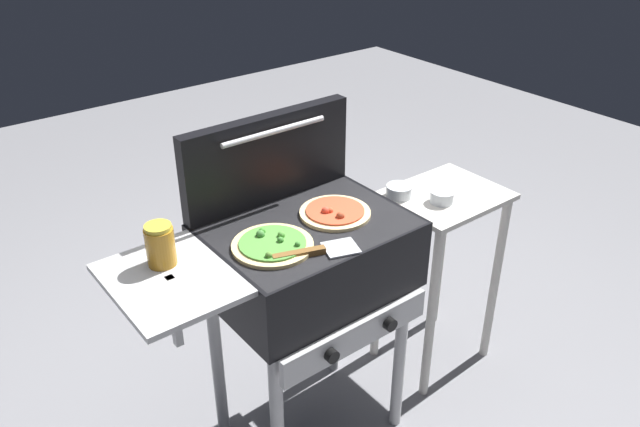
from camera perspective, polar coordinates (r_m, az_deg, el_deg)
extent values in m
plane|color=gray|center=(2.59, -0.92, -18.36)|extent=(8.00, 8.00, 0.00)
cube|color=black|center=(2.08, -1.09, -3.77)|extent=(0.64, 0.48, 0.24)
cube|color=black|center=(2.02, -1.12, -1.02)|extent=(0.61, 0.46, 0.01)
cube|color=#B7B7B7|center=(1.83, -13.31, -5.82)|extent=(0.32, 0.41, 0.02)
cube|color=#B7B7B7|center=(1.89, -12.92, -8.57)|extent=(0.02, 0.02, 0.24)
cube|color=#B7B7B7|center=(2.03, 3.33, -10.87)|extent=(0.58, 0.02, 0.10)
cylinder|color=black|center=(1.96, 1.07, -12.65)|extent=(0.04, 0.02, 0.04)
cylinder|color=black|center=(2.08, 6.30, -9.85)|extent=(0.04, 0.02, 0.04)
cylinder|color=#B7B7B7|center=(2.39, 7.15, -12.61)|extent=(0.04, 0.04, 0.66)
cylinder|color=#B7B7B7|center=(2.38, -9.18, -13.07)|extent=(0.04, 0.04, 0.66)
cylinder|color=#B7B7B7|center=(2.60, 1.26, -8.28)|extent=(0.04, 0.04, 0.66)
cube|color=black|center=(2.11, -4.69, 4.93)|extent=(0.63, 0.05, 0.30)
cylinder|color=#B7B7BC|center=(2.03, -4.10, 7.35)|extent=(0.38, 0.02, 0.02)
cylinder|color=beige|center=(2.07, 1.36, 0.05)|extent=(0.23, 0.23, 0.01)
cylinder|color=#D14C2D|center=(2.06, 1.36, 0.27)|extent=(0.19, 0.19, 0.01)
sphere|color=#E15230|center=(2.05, 0.88, 0.27)|extent=(0.02, 0.02, 0.02)
sphere|color=#EA4A33|center=(2.05, 0.50, 0.25)|extent=(0.03, 0.03, 0.03)
sphere|color=#B34A2B|center=(2.02, 1.84, -0.21)|extent=(0.03, 0.03, 0.03)
cylinder|color=#E0C17F|center=(1.90, -4.27, -2.87)|extent=(0.25, 0.25, 0.01)
cylinder|color=#4C8C38|center=(1.90, -4.28, -2.64)|extent=(0.20, 0.20, 0.01)
sphere|color=#4A8C35|center=(1.92, -3.49, -1.95)|extent=(0.02, 0.02, 0.02)
sphere|color=#407D36|center=(1.93, -5.36, -1.89)|extent=(0.03, 0.03, 0.03)
sphere|color=#3E7F32|center=(1.90, -3.56, -2.40)|extent=(0.02, 0.02, 0.02)
sphere|color=#528532|center=(1.83, -4.61, -3.75)|extent=(0.02, 0.02, 0.02)
sphere|color=#3D8E2C|center=(1.95, -5.21, -1.58)|extent=(0.02, 0.02, 0.02)
sphere|color=#3A7A2F|center=(1.87, -2.03, -2.78)|extent=(0.02, 0.02, 0.02)
cylinder|color=#B77A1E|center=(1.85, -14.10, -2.90)|extent=(0.08, 0.08, 0.11)
cylinder|color=gold|center=(1.82, -14.34, -1.20)|extent=(0.08, 0.08, 0.01)
cube|color=#B7BABF|center=(1.89, 1.87, -3.10)|extent=(0.12, 0.12, 0.01)
cube|color=brown|center=(1.85, -1.89, -3.66)|extent=(0.16, 0.07, 0.02)
cube|color=beige|center=(2.48, 11.20, 1.56)|extent=(0.44, 0.36, 0.02)
cylinder|color=beige|center=(2.49, 9.93, -9.13)|extent=(0.04, 0.04, 0.78)
cylinder|color=beige|center=(2.74, 15.41, -5.88)|extent=(0.04, 0.04, 0.78)
cylinder|color=beige|center=(2.65, 5.20, -6.04)|extent=(0.04, 0.04, 0.78)
cylinder|color=beige|center=(2.88, 10.78, -3.27)|extent=(0.04, 0.04, 0.78)
cylinder|color=silver|center=(2.40, 10.88, 1.49)|extent=(0.09, 0.09, 0.04)
cylinder|color=#996B47|center=(2.40, 10.87, 1.35)|extent=(0.07, 0.07, 0.02)
cylinder|color=silver|center=(2.41, 7.11, 2.01)|extent=(0.10, 0.10, 0.04)
cylinder|color=maroon|center=(2.42, 7.10, 1.86)|extent=(0.08, 0.08, 0.02)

